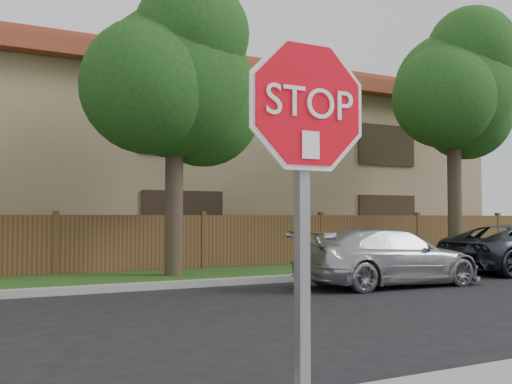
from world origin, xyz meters
TOP-DOWN VIEW (x-y plane):
  - far_curb at (0.00, 8.15)m, footprint 70.00×0.30m
  - grass_strip at (0.00, 9.80)m, footprint 70.00×3.00m
  - fence at (0.00, 11.40)m, footprint 70.00×0.12m
  - apartment_building at (0.00, 17.00)m, footprint 35.20×9.20m
  - tree_mid at (2.52, 9.57)m, footprint 4.80×3.90m
  - tree_right at (12.02, 9.57)m, footprint 4.80×3.90m
  - stop_sign at (-0.86, -1.48)m, footprint 1.01×0.13m
  - sedan_right at (6.32, 6.26)m, footprint 4.49×1.91m

SIDE VIEW (x-z plane):
  - grass_strip at x=0.00m, z-range 0.00..0.12m
  - far_curb at x=0.00m, z-range 0.00..0.15m
  - sedan_right at x=6.32m, z-range 0.00..1.29m
  - fence at x=0.00m, z-range 0.00..1.60m
  - stop_sign at x=-0.86m, z-range 0.55..3.11m
  - apartment_building at x=0.00m, z-range -0.07..7.13m
  - tree_mid at x=2.52m, z-range 1.20..8.55m
  - tree_right at x=12.02m, z-range 1.47..9.67m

